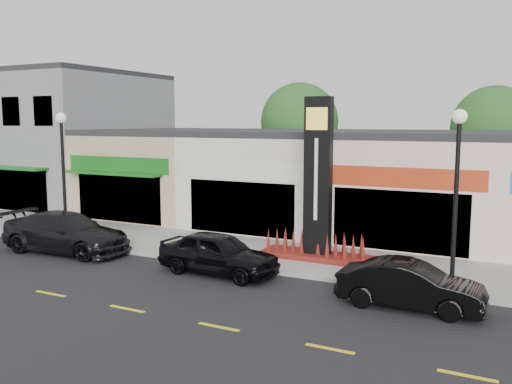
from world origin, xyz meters
TOP-DOWN VIEW (x-y plane):
  - ground at (0.00, 0.00)m, footprint 120.00×120.00m
  - sidewalk at (0.00, 4.35)m, footprint 52.00×4.30m
  - curb at (0.00, 2.10)m, footprint 52.00×0.20m
  - building_grey_2story at (-18.00, 11.48)m, footprint 12.00×10.95m
  - shop_beige at (-8.50, 11.46)m, footprint 7.00×10.85m
  - shop_cream at (-1.50, 11.47)m, footprint 7.00×10.01m
  - shop_pink_w at (5.50, 11.47)m, footprint 7.00×10.01m
  - tree_rear_west at (-4.00, 19.50)m, footprint 5.20×5.20m
  - tree_rear_mid at (8.00, 19.50)m, footprint 4.80×4.80m
  - lamp_west_near at (-8.00, 2.50)m, footprint 0.44×0.44m
  - lamp_east_near at (8.00, 2.50)m, footprint 0.44×0.44m
  - pylon_sign at (3.00, 4.20)m, footprint 4.20×1.30m
  - car_dark_sedan at (-6.62, 1.18)m, footprint 2.54×5.64m
  - car_black_sedan at (0.50, 1.20)m, footprint 2.03×4.45m
  - car_black_conv at (7.11, 0.66)m, footprint 1.44×4.06m

SIDE VIEW (x-z plane):
  - ground at x=0.00m, z-range 0.00..0.00m
  - sidewalk at x=0.00m, z-range 0.00..0.15m
  - curb at x=0.00m, z-range 0.00..0.15m
  - car_black_conv at x=7.11m, z-range 0.00..1.34m
  - car_black_sedan at x=0.50m, z-range 0.00..1.48m
  - car_dark_sedan at x=-6.62m, z-range 0.00..1.60m
  - pylon_sign at x=3.00m, z-range -0.73..5.27m
  - shop_cream at x=-1.50m, z-range 0.00..4.80m
  - shop_pink_w at x=5.50m, z-range 0.00..4.80m
  - shop_beige at x=-8.50m, z-range 0.00..4.80m
  - lamp_west_near at x=-8.00m, z-range 0.74..6.21m
  - lamp_east_near at x=8.00m, z-range 0.74..6.21m
  - building_grey_2story at x=-18.00m, z-range -0.01..8.29m
  - tree_rear_mid at x=8.00m, z-range 1.24..8.53m
  - tree_rear_west at x=-4.00m, z-range 1.30..9.13m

